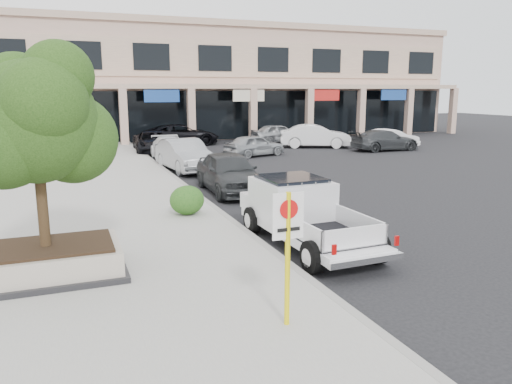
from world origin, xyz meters
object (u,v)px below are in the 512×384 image
at_px(planter_tree, 42,122).
at_px(lot_car_d, 181,135).
at_px(lot_car_a, 254,145).
at_px(pickup_truck, 308,215).
at_px(curb_car_b, 185,155).
at_px(lot_car_e, 279,133).
at_px(no_parking_sign, 288,241).
at_px(lot_car_b, 315,136).
at_px(lot_car_c, 385,140).
at_px(curb_car_c, 170,149).
at_px(curb_car_a, 229,172).
at_px(planter, 47,261).
at_px(lot_car_f, 390,139).
at_px(curb_car_d, 153,142).

distance_m(planter_tree, lot_car_d, 26.88).
bearing_deg(lot_car_a, lot_car_d, 2.45).
distance_m(pickup_truck, curb_car_b, 13.40).
height_order(lot_car_d, lot_car_e, lot_car_d).
height_order(no_parking_sign, lot_car_b, no_parking_sign).
bearing_deg(lot_car_c, curb_car_c, 88.46).
relative_size(curb_car_b, lot_car_b, 0.99).
bearing_deg(lot_car_a, curb_car_a, 136.38).
height_order(curb_car_c, lot_car_c, lot_car_c).
bearing_deg(no_parking_sign, lot_car_d, 80.60).
bearing_deg(lot_car_b, pickup_truck, 175.13).
bearing_deg(planter_tree, curb_car_c, 70.59).
distance_m(planter, lot_car_b, 26.87).
distance_m(planter, lot_car_e, 29.32).
xyz_separation_m(lot_car_a, lot_car_c, (9.30, -0.45, 0.02)).
bearing_deg(lot_car_f, lot_car_b, 64.89).
relative_size(pickup_truck, lot_car_a, 1.37).
xyz_separation_m(planter, lot_car_c, (20.83, 17.24, 0.22)).
height_order(curb_car_d, lot_car_c, curb_car_d).
relative_size(curb_car_a, lot_car_d, 0.86).
relative_size(lot_car_b, lot_car_c, 1.04).
xyz_separation_m(curb_car_c, lot_car_c, (14.55, -0.37, 0.01)).
distance_m(planter_tree, lot_car_e, 29.24).
xyz_separation_m(lot_car_c, lot_car_e, (-4.68, 7.23, 0.04)).
height_order(pickup_truck, lot_car_f, pickup_truck).
relative_size(no_parking_sign, curb_car_b, 0.47).
bearing_deg(lot_car_f, planter, 130.61).
bearing_deg(planter_tree, no_parking_sign, -47.71).
height_order(lot_car_c, lot_car_d, lot_car_d).
relative_size(curb_car_a, lot_car_f, 1.17).
relative_size(no_parking_sign, lot_car_f, 0.56).
bearing_deg(pickup_truck, planter_tree, 179.23).
bearing_deg(curb_car_a, lot_car_f, 36.02).
relative_size(curb_car_b, lot_car_c, 1.03).
relative_size(curb_car_a, lot_car_a, 1.21).
height_order(no_parking_sign, lot_car_f, no_parking_sign).
relative_size(curb_car_c, lot_car_f, 1.14).
bearing_deg(lot_car_e, curb_car_b, 135.90).
bearing_deg(curb_car_c, planter_tree, -106.99).
xyz_separation_m(curb_car_b, lot_car_d, (2.51, 11.85, -0.03)).
bearing_deg(lot_car_f, lot_car_d, 62.37).
bearing_deg(curb_car_a, lot_car_d, 84.90).
height_order(pickup_truck, lot_car_a, pickup_truck).
xyz_separation_m(lot_car_a, lot_car_e, (4.61, 6.78, 0.06)).
bearing_deg(curb_car_a, no_parking_sign, -102.01).
height_order(no_parking_sign, pickup_truck, no_parking_sign).
bearing_deg(planter, curb_car_d, 74.67).
bearing_deg(lot_car_d, curb_car_b, 169.28).
height_order(curb_car_a, lot_car_e, curb_car_a).
bearing_deg(planter_tree, lot_car_e, 56.63).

